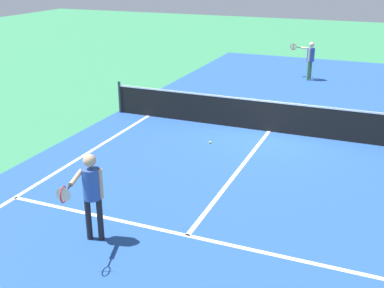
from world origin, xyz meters
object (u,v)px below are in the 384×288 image
(player_near, at_px, (91,188))
(player_far, at_px, (310,56))
(tennis_ball_near_net, at_px, (210,142))
(net, at_px, (270,116))

(player_near, xyz_separation_m, player_far, (1.47, 14.46, -0.06))
(player_far, bearing_deg, player_near, -95.80)
(player_far, height_order, tennis_ball_near_net, player_far)
(net, bearing_deg, player_far, 90.54)
(player_near, height_order, tennis_ball_near_net, player_near)
(net, relative_size, player_far, 6.43)
(player_far, relative_size, tennis_ball_near_net, 24.63)
(player_near, bearing_deg, net, 77.91)
(player_near, xyz_separation_m, tennis_ball_near_net, (0.24, 5.54, -1.04))
(tennis_ball_near_net, bearing_deg, player_far, 82.12)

